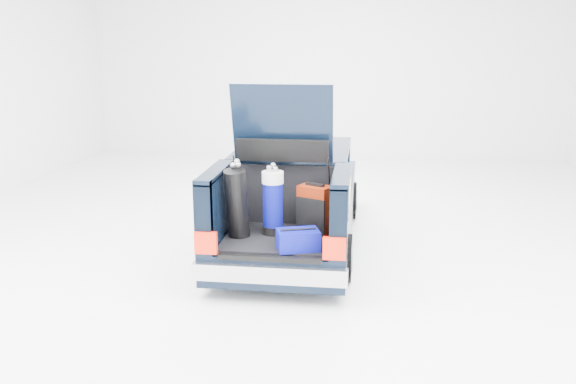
# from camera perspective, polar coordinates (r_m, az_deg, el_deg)

# --- Properties ---
(ground) EXTENTS (14.00, 14.00, 0.00)m
(ground) POSITION_cam_1_polar(r_m,az_deg,el_deg) (9.19, 0.40, -4.82)
(ground) COLOR white
(ground) RESTS_ON ground
(car) EXTENTS (1.87, 4.65, 2.47)m
(car) POSITION_cam_1_polar(r_m,az_deg,el_deg) (9.10, 0.49, -0.60)
(car) COLOR black
(car) RESTS_ON ground
(red_suitcase) EXTENTS (0.46, 0.41, 0.65)m
(red_suitcase) POSITION_cam_1_polar(r_m,az_deg,el_deg) (7.67, 2.52, -1.68)
(red_suitcase) COLOR #631503
(red_suitcase) RESTS_ON car
(black_golf_bag) EXTENTS (0.32, 0.43, 0.98)m
(black_golf_bag) POSITION_cam_1_polar(r_m,az_deg,el_deg) (7.48, -4.80, -1.05)
(black_golf_bag) COLOR black
(black_golf_bag) RESTS_ON car
(blue_golf_bag) EXTENTS (0.30, 0.30, 0.91)m
(blue_golf_bag) POSITION_cam_1_polar(r_m,az_deg,el_deg) (7.62, -1.42, -0.95)
(blue_golf_bag) COLOR black
(blue_golf_bag) RESTS_ON car
(blue_duffel) EXTENTS (0.56, 0.45, 0.26)m
(blue_duffel) POSITION_cam_1_polar(r_m,az_deg,el_deg) (7.14, 0.95, -4.48)
(blue_duffel) COLOR #050773
(blue_duffel) RESTS_ON car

